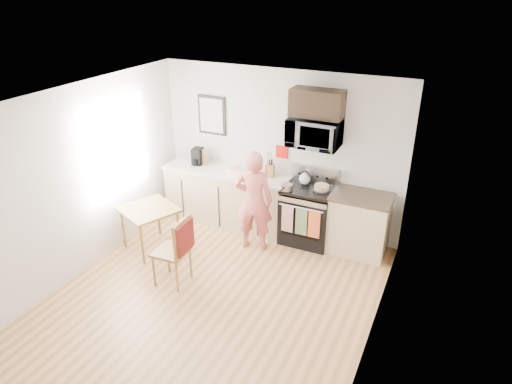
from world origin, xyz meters
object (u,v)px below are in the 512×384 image
at_px(cake, 322,188).
at_px(person, 254,201).
at_px(dining_table, 149,213).
at_px(chair, 179,243).
at_px(microwave, 314,133).
at_px(range, 308,216).

bearing_deg(cake, person, -150.57).
height_order(dining_table, cake, cake).
bearing_deg(cake, chair, -127.30).
bearing_deg(microwave, person, -137.36).
relative_size(dining_table, chair, 0.84).
height_order(person, chair, person).
height_order(chair, cake, cake).
relative_size(person, cake, 5.95).
height_order(range, person, person).
height_order(range, microwave, microwave).
xyz_separation_m(range, dining_table, (-2.08, -1.24, 0.18)).
bearing_deg(microwave, chair, -121.18).
xyz_separation_m(range, chair, (-1.16, -1.81, 0.21)).
bearing_deg(cake, dining_table, -152.10).
bearing_deg(chair, microwave, 56.46).
bearing_deg(person, microwave, -151.74).
distance_m(microwave, person, 1.34).
bearing_deg(person, cake, -164.94).
bearing_deg(person, dining_table, 12.53).
relative_size(dining_table, cake, 3.20).
bearing_deg(dining_table, microwave, 32.75).
relative_size(person, dining_table, 1.86).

